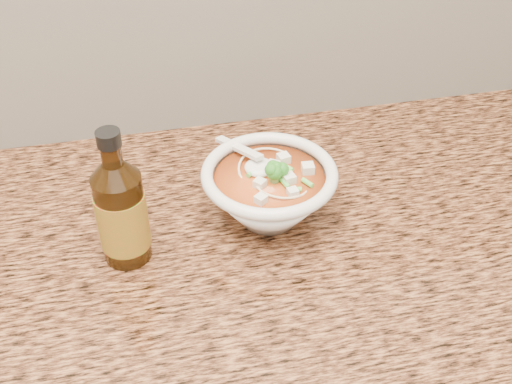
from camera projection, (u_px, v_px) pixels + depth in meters
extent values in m
cube|color=beige|center=(68.00, 2.00, 1.00)|extent=(4.00, 0.02, 0.50)
cube|color=#965F37|center=(100.00, 266.00, 0.93)|extent=(4.00, 0.68, 0.04)
cylinder|color=silver|center=(269.00, 214.00, 0.98)|extent=(0.08, 0.08, 0.01)
torus|color=silver|center=(269.00, 174.00, 0.93)|extent=(0.20, 0.20, 0.02)
torus|color=beige|center=(268.00, 180.00, 0.93)|extent=(0.10, 0.10, 0.00)
torus|color=beige|center=(273.00, 176.00, 0.94)|extent=(0.10, 0.10, 0.00)
torus|color=beige|center=(265.00, 179.00, 0.94)|extent=(0.13, 0.13, 0.00)
torus|color=beige|center=(277.00, 181.00, 0.94)|extent=(0.09, 0.09, 0.00)
torus|color=beige|center=(263.00, 182.00, 0.94)|extent=(0.10, 0.10, 0.00)
torus|color=beige|center=(274.00, 189.00, 0.93)|extent=(0.08, 0.08, 0.00)
torus|color=beige|center=(272.00, 181.00, 0.94)|extent=(0.12, 0.12, 0.00)
torus|color=beige|center=(263.00, 184.00, 0.94)|extent=(0.07, 0.07, 0.00)
torus|color=beige|center=(269.00, 183.00, 0.95)|extent=(0.09, 0.09, 0.00)
cube|color=silver|center=(301.00, 192.00, 0.90)|extent=(0.02, 0.02, 0.02)
cube|color=silver|center=(288.00, 174.00, 0.94)|extent=(0.02, 0.02, 0.01)
cube|color=silver|center=(269.00, 154.00, 0.97)|extent=(0.02, 0.02, 0.02)
cube|color=silver|center=(281.00, 158.00, 0.96)|extent=(0.02, 0.02, 0.02)
cube|color=silver|center=(289.00, 158.00, 0.97)|extent=(0.02, 0.02, 0.01)
cube|color=silver|center=(263.00, 168.00, 0.95)|extent=(0.02, 0.02, 0.01)
cube|color=silver|center=(271.00, 168.00, 0.95)|extent=(0.02, 0.02, 0.02)
ellipsoid|color=#196014|center=(275.00, 171.00, 0.92)|extent=(0.04, 0.04, 0.03)
cylinder|color=#64D451|center=(271.00, 187.00, 0.91)|extent=(0.01, 0.02, 0.01)
cylinder|color=#64D451|center=(274.00, 152.00, 0.98)|extent=(0.02, 0.02, 0.01)
cylinder|color=#64D451|center=(238.00, 166.00, 0.95)|extent=(0.01, 0.02, 0.01)
cylinder|color=#64D451|center=(289.00, 161.00, 0.96)|extent=(0.01, 0.02, 0.01)
cylinder|color=#64D451|center=(294.00, 180.00, 0.92)|extent=(0.01, 0.02, 0.01)
cylinder|color=#64D451|center=(245.00, 155.00, 0.97)|extent=(0.02, 0.02, 0.01)
ellipsoid|color=silver|center=(260.00, 167.00, 0.95)|extent=(0.05, 0.05, 0.02)
cube|color=silver|center=(239.00, 148.00, 0.97)|extent=(0.06, 0.10, 0.03)
cylinder|color=#3A2007|center=(122.00, 218.00, 0.88)|extent=(0.08, 0.08, 0.14)
cylinder|color=#3A2007|center=(111.00, 155.00, 0.81)|extent=(0.03, 0.03, 0.03)
cylinder|color=black|center=(108.00, 138.00, 0.79)|extent=(0.04, 0.04, 0.02)
cylinder|color=red|center=(123.00, 219.00, 0.88)|extent=(0.08, 0.08, 0.09)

